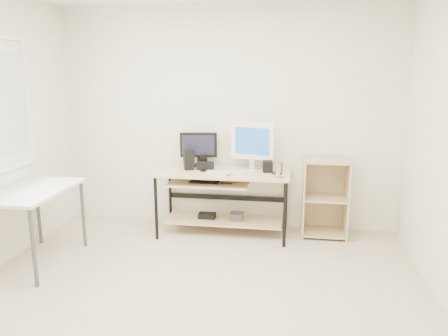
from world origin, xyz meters
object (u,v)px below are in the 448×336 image
side_table (33,197)px  black_monitor (199,147)px  desk (221,189)px  shelf_unit (325,197)px  audio_controller (204,162)px  white_imac (252,142)px

side_table → black_monitor: (1.35, 1.27, 0.31)m
desk → black_monitor: 0.57m
shelf_unit → audio_controller: bearing=-177.4°
side_table → shelf_unit: 3.09m
black_monitor → desk: bearing=-41.3°
black_monitor → white_imac: size_ratio=0.81×
shelf_unit → audio_controller: audio_controller is taller
side_table → black_monitor: 1.88m
desk → shelf_unit: (1.18, 0.16, -0.09)m
black_monitor → shelf_unit: bearing=-8.7°
desk → audio_controller: audio_controller is taller
white_imac → black_monitor: bearing=-172.9°
black_monitor → side_table: bearing=-143.9°
desk → audio_controller: size_ratio=9.55×
desk → side_table: size_ratio=1.50×
desk → side_table: bearing=-147.3°
white_imac → audio_controller: (-0.55, -0.05, -0.23)m
black_monitor → audio_controller: 0.20m
audio_controller → side_table: bearing=-148.8°
desk → side_table: (-1.65, -1.06, 0.13)m
desk → black_monitor: (-0.30, 0.21, 0.44)m
desk → shelf_unit: bearing=7.8°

